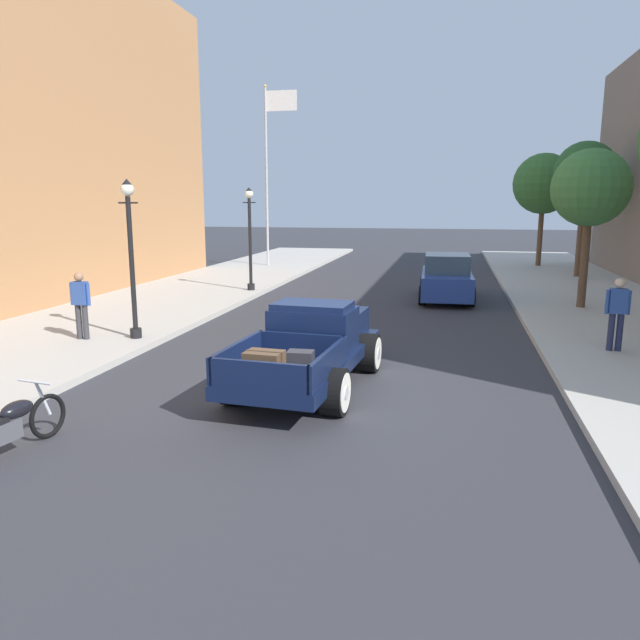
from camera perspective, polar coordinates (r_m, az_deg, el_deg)
The scene contains 12 objects.
ground_plane at distance 11.39m, azimuth -0.46°, elevation -6.45°, with size 140.00×140.00×0.00m, color #333338.
hotrod_truck_navy at distance 11.47m, azimuth -0.79°, elevation -2.42°, with size 2.43×5.03×1.58m.
motorcycle_parked at distance 9.34m, azimuth -27.84°, elevation -8.97°, with size 0.62×2.11×0.93m.
car_background_blue at distance 21.82m, azimuth 12.00°, elevation 3.89°, with size 1.97×4.35×1.65m.
pedestrian_sidewalk_left at distance 15.61m, azimuth -21.92°, elevation 1.66°, with size 0.53×0.22×1.65m.
pedestrian_sidewalk_right at distance 14.90m, azimuth 26.55°, elevation 0.86°, with size 0.53×0.22×1.65m.
street_lamp_near at distance 15.16m, azimuth -17.65°, elevation 6.64°, with size 0.50×0.32×3.85m.
street_lamp_far at distance 22.80m, azimuth -6.73°, elevation 8.44°, with size 0.50×0.32×3.85m.
flagpole at distance 32.06m, azimuth -4.76°, elevation 15.32°, with size 1.74×0.16×9.16m.
street_tree_second at distance 20.61m, azimuth 24.46°, elevation 11.36°, with size 2.38×2.38×4.94m.
street_tree_third at distance 29.31m, azimuth 24.03°, elevation 12.72°, with size 2.66×2.66×5.93m.
street_tree_farthest at distance 33.64m, azimuth 20.60°, elevation 12.08°, with size 3.10×3.10×5.79m.
Camera 1 is at (2.42, -10.58, 3.46)m, focal length 33.46 mm.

